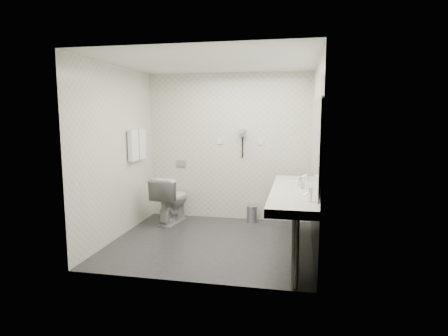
# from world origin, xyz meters

# --- Properties ---
(floor) EXTENTS (2.80, 2.80, 0.00)m
(floor) POSITION_xyz_m (0.00, 0.00, 0.00)
(floor) COLOR #27262B
(floor) RESTS_ON ground
(ceiling) EXTENTS (2.80, 2.80, 0.00)m
(ceiling) POSITION_xyz_m (0.00, 0.00, 2.50)
(ceiling) COLOR white
(ceiling) RESTS_ON wall_back
(wall_back) EXTENTS (2.80, 0.00, 2.80)m
(wall_back) POSITION_xyz_m (0.00, 1.30, 1.25)
(wall_back) COLOR silver
(wall_back) RESTS_ON floor
(wall_front) EXTENTS (2.80, 0.00, 2.80)m
(wall_front) POSITION_xyz_m (0.00, -1.30, 1.25)
(wall_front) COLOR silver
(wall_front) RESTS_ON floor
(wall_left) EXTENTS (0.00, 2.60, 2.60)m
(wall_left) POSITION_xyz_m (-1.40, 0.00, 1.25)
(wall_left) COLOR silver
(wall_left) RESTS_ON floor
(wall_right) EXTENTS (0.00, 2.60, 2.60)m
(wall_right) POSITION_xyz_m (1.40, 0.00, 1.25)
(wall_right) COLOR silver
(wall_right) RESTS_ON floor
(vanity_counter) EXTENTS (0.55, 2.20, 0.10)m
(vanity_counter) POSITION_xyz_m (1.12, -0.20, 0.80)
(vanity_counter) COLOR white
(vanity_counter) RESTS_ON floor
(vanity_panel) EXTENTS (0.03, 2.15, 0.75)m
(vanity_panel) POSITION_xyz_m (1.15, -0.20, 0.38)
(vanity_panel) COLOR gray
(vanity_panel) RESTS_ON floor
(vanity_post_near) EXTENTS (0.06, 0.06, 0.75)m
(vanity_post_near) POSITION_xyz_m (1.18, -1.24, 0.38)
(vanity_post_near) COLOR silver
(vanity_post_near) RESTS_ON floor
(vanity_post_far) EXTENTS (0.06, 0.06, 0.75)m
(vanity_post_far) POSITION_xyz_m (1.18, 0.84, 0.38)
(vanity_post_far) COLOR silver
(vanity_post_far) RESTS_ON floor
(mirror) EXTENTS (0.02, 2.20, 1.05)m
(mirror) POSITION_xyz_m (1.39, -0.20, 1.45)
(mirror) COLOR #B2BCC6
(mirror) RESTS_ON wall_right
(basin_near) EXTENTS (0.40, 0.31, 0.05)m
(basin_near) POSITION_xyz_m (1.12, -0.85, 0.83)
(basin_near) COLOR white
(basin_near) RESTS_ON vanity_counter
(basin_far) EXTENTS (0.40, 0.31, 0.05)m
(basin_far) POSITION_xyz_m (1.12, 0.45, 0.83)
(basin_far) COLOR white
(basin_far) RESTS_ON vanity_counter
(faucet_near) EXTENTS (0.04, 0.04, 0.15)m
(faucet_near) POSITION_xyz_m (1.32, -0.85, 0.92)
(faucet_near) COLOR silver
(faucet_near) RESTS_ON vanity_counter
(faucet_far) EXTENTS (0.04, 0.04, 0.15)m
(faucet_far) POSITION_xyz_m (1.32, 0.45, 0.92)
(faucet_far) COLOR silver
(faucet_far) RESTS_ON vanity_counter
(soap_bottle_a) EXTENTS (0.06, 0.06, 0.11)m
(soap_bottle_a) POSITION_xyz_m (1.24, -0.13, 0.91)
(soap_bottle_a) COLOR white
(soap_bottle_a) RESTS_ON vanity_counter
(glass_left) EXTENTS (0.07, 0.07, 0.10)m
(glass_left) POSITION_xyz_m (1.21, 0.08, 0.90)
(glass_left) COLOR silver
(glass_left) RESTS_ON vanity_counter
(glass_right) EXTENTS (0.07, 0.07, 0.11)m
(glass_right) POSITION_xyz_m (1.25, 0.08, 0.91)
(glass_right) COLOR silver
(glass_right) RESTS_ON vanity_counter
(toilet) EXTENTS (0.55, 0.83, 0.79)m
(toilet) POSITION_xyz_m (-0.89, 0.84, 0.40)
(toilet) COLOR white
(toilet) RESTS_ON floor
(flush_plate) EXTENTS (0.18, 0.02, 0.12)m
(flush_plate) POSITION_xyz_m (-0.85, 1.29, 0.95)
(flush_plate) COLOR #B2B5BA
(flush_plate) RESTS_ON wall_back
(pedal_bin) EXTENTS (0.20, 0.20, 0.26)m
(pedal_bin) POSITION_xyz_m (0.44, 1.13, 0.13)
(pedal_bin) COLOR #B2B5BA
(pedal_bin) RESTS_ON floor
(bin_lid) EXTENTS (0.19, 0.19, 0.02)m
(bin_lid) POSITION_xyz_m (0.44, 1.13, 0.27)
(bin_lid) COLOR #B2B5BA
(bin_lid) RESTS_ON pedal_bin
(towel_rail) EXTENTS (0.02, 0.62, 0.02)m
(towel_rail) POSITION_xyz_m (-1.35, 0.55, 1.55)
(towel_rail) COLOR silver
(towel_rail) RESTS_ON wall_left
(towel_near) EXTENTS (0.07, 0.24, 0.48)m
(towel_near) POSITION_xyz_m (-1.34, 0.41, 1.33)
(towel_near) COLOR white
(towel_near) RESTS_ON towel_rail
(towel_far) EXTENTS (0.07, 0.24, 0.48)m
(towel_far) POSITION_xyz_m (-1.34, 0.69, 1.33)
(towel_far) COLOR white
(towel_far) RESTS_ON towel_rail
(dryer_cradle) EXTENTS (0.10, 0.04, 0.14)m
(dryer_cradle) POSITION_xyz_m (0.25, 1.27, 1.50)
(dryer_cradle) COLOR #97989C
(dryer_cradle) RESTS_ON wall_back
(dryer_barrel) EXTENTS (0.08, 0.14, 0.08)m
(dryer_barrel) POSITION_xyz_m (0.25, 1.20, 1.53)
(dryer_barrel) COLOR #97989C
(dryer_barrel) RESTS_ON dryer_cradle
(dryer_cord) EXTENTS (0.02, 0.02, 0.35)m
(dryer_cord) POSITION_xyz_m (0.25, 1.26, 1.25)
(dryer_cord) COLOR black
(dryer_cord) RESTS_ON dryer_cradle
(switch_plate_a) EXTENTS (0.09, 0.02, 0.09)m
(switch_plate_a) POSITION_xyz_m (-0.15, 1.29, 1.35)
(switch_plate_a) COLOR white
(switch_plate_a) RESTS_ON wall_back
(switch_plate_b) EXTENTS (0.09, 0.02, 0.09)m
(switch_plate_b) POSITION_xyz_m (0.55, 1.29, 1.35)
(switch_plate_b) COLOR white
(switch_plate_b) RESTS_ON wall_back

